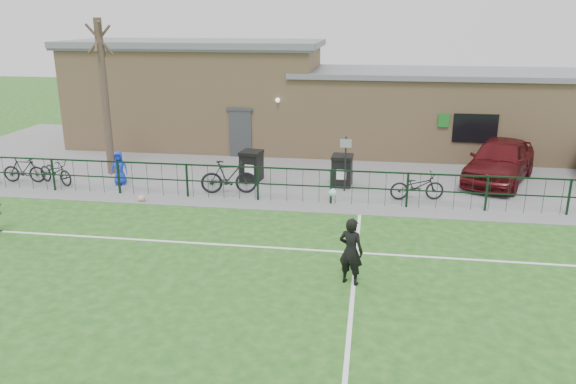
# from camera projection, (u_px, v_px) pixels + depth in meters

# --- Properties ---
(ground) EXTENTS (90.00, 90.00, 0.00)m
(ground) POSITION_uv_depth(u_px,v_px,m) (251.00, 325.00, 11.50)
(ground) COLOR #205117
(ground) RESTS_ON ground
(paving_strip) EXTENTS (34.00, 13.00, 0.02)m
(paving_strip) POSITION_uv_depth(u_px,v_px,m) (318.00, 162.00, 24.23)
(paving_strip) COLOR slate
(paving_strip) RESTS_ON ground
(pitch_line_touch) EXTENTS (28.00, 0.10, 0.01)m
(pitch_line_touch) POSITION_uv_depth(u_px,v_px,m) (301.00, 204.00, 18.85)
(pitch_line_touch) COLOR white
(pitch_line_touch) RESTS_ON ground
(pitch_line_mid) EXTENTS (28.00, 0.10, 0.01)m
(pitch_line_mid) POSITION_uv_depth(u_px,v_px,m) (282.00, 248.00, 15.27)
(pitch_line_mid) COLOR white
(pitch_line_mid) RESTS_ON ground
(pitch_line_perp) EXTENTS (0.10, 16.00, 0.01)m
(pitch_line_perp) POSITION_uv_depth(u_px,v_px,m) (349.00, 332.00, 11.21)
(pitch_line_perp) COLOR white
(pitch_line_perp) RESTS_ON ground
(perimeter_fence) EXTENTS (28.00, 0.10, 1.20)m
(perimeter_fence) POSITION_uv_depth(u_px,v_px,m) (301.00, 185.00, 18.86)
(perimeter_fence) COLOR black
(perimeter_fence) RESTS_ON ground
(bare_tree) EXTENTS (0.30, 0.30, 6.00)m
(bare_tree) POSITION_uv_depth(u_px,v_px,m) (105.00, 99.00, 21.65)
(bare_tree) COLOR #403027
(bare_tree) RESTS_ON ground
(wheelie_bin_left) EXTENTS (0.81, 0.90, 1.07)m
(wheelie_bin_left) POSITION_uv_depth(u_px,v_px,m) (252.00, 167.00, 21.35)
(wheelie_bin_left) COLOR black
(wheelie_bin_left) RESTS_ON paving_strip
(wheelie_bin_right) EXTENTS (0.75, 0.84, 1.07)m
(wheelie_bin_right) POSITION_uv_depth(u_px,v_px,m) (342.00, 172.00, 20.71)
(wheelie_bin_right) COLOR black
(wheelie_bin_right) RESTS_ON paving_strip
(sign_post) EXTENTS (0.06, 0.06, 2.00)m
(sign_post) POSITION_uv_depth(u_px,v_px,m) (345.00, 164.00, 19.92)
(sign_post) COLOR black
(sign_post) RESTS_ON paving_strip
(car_maroon) EXTENTS (3.72, 5.24, 1.66)m
(car_maroon) POSITION_uv_depth(u_px,v_px,m) (500.00, 160.00, 21.15)
(car_maroon) COLOR #4C0D11
(car_maroon) RESTS_ON paving_strip
(bicycle_b) EXTENTS (1.66, 0.57, 0.98)m
(bicycle_b) POSITION_uv_depth(u_px,v_px,m) (24.00, 170.00, 21.15)
(bicycle_b) COLOR black
(bicycle_b) RESTS_ON paving_strip
(bicycle_c) EXTENTS (1.91, 1.32, 0.95)m
(bicycle_c) POSITION_uv_depth(u_px,v_px,m) (56.00, 171.00, 20.97)
(bicycle_c) COLOR black
(bicycle_c) RESTS_ON paving_strip
(bicycle_d) EXTENTS (2.06, 0.93, 1.19)m
(bicycle_d) POSITION_uv_depth(u_px,v_px,m) (229.00, 177.00, 19.80)
(bicycle_d) COLOR black
(bicycle_d) RESTS_ON paving_strip
(bicycle_e) EXTENTS (1.92, 0.96, 0.97)m
(bicycle_e) POSITION_uv_depth(u_px,v_px,m) (417.00, 186.00, 19.14)
(bicycle_e) COLOR black
(bicycle_e) RESTS_ON paving_strip
(spectator_child) EXTENTS (0.68, 0.52, 1.26)m
(spectator_child) POSITION_uv_depth(u_px,v_px,m) (119.00, 168.00, 20.82)
(spectator_child) COLOR #1532C5
(spectator_child) RESTS_ON paving_strip
(goalkeeper_kick) EXTENTS (1.09, 2.95, 1.63)m
(goalkeeper_kick) POSITION_uv_depth(u_px,v_px,m) (350.00, 249.00, 13.11)
(goalkeeper_kick) COLOR black
(goalkeeper_kick) RESTS_ON ground
(ball_ground) EXTENTS (0.24, 0.24, 0.24)m
(ball_ground) POSITION_uv_depth(u_px,v_px,m) (141.00, 198.00, 19.08)
(ball_ground) COLOR silver
(ball_ground) RESTS_ON ground
(clubhouse) EXTENTS (24.25, 5.40, 4.96)m
(clubhouse) POSITION_uv_depth(u_px,v_px,m) (306.00, 101.00, 26.52)
(clubhouse) COLOR tan
(clubhouse) RESTS_ON ground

